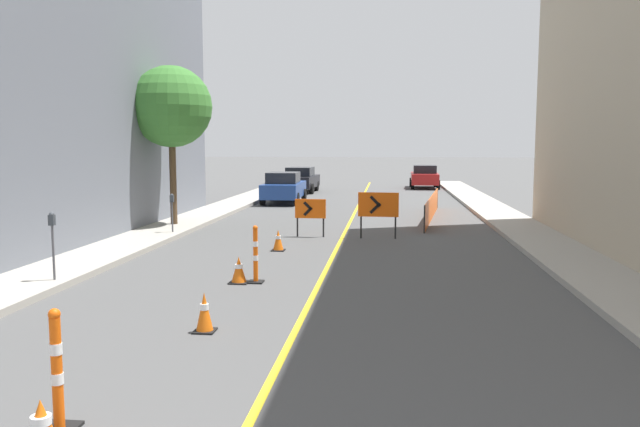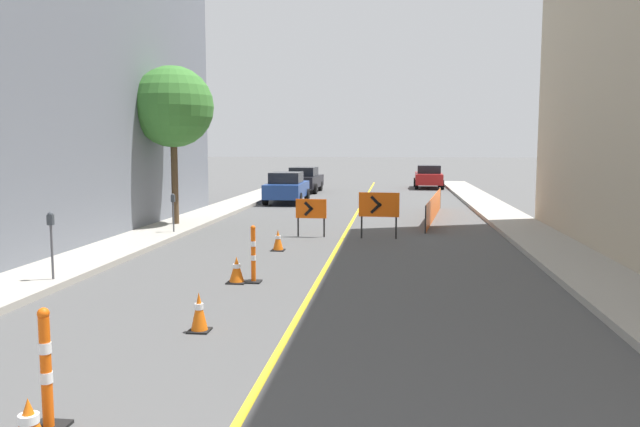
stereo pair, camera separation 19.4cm
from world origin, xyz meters
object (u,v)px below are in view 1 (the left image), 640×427
Objects in this scene: traffic_cone_third at (204,312)px; parking_meter_near_curb at (52,233)px; parking_meter_far_curb at (172,205)px; traffic_cone_fifth at (278,240)px; delineator_post_rear at (256,258)px; street_tree_left_near at (171,107)px; delineator_post_front at (57,378)px; parked_car_curb_mid at (301,180)px; arrow_barricade_primary at (310,210)px; parked_car_curb_near at (284,187)px; traffic_cone_fourth at (239,270)px; parked_car_curb_far at (424,177)px; arrow_barricade_secondary at (378,206)px.

traffic_cone_third is 5.02m from parking_meter_near_curb.
traffic_cone_fifth is at bearing -30.74° from parking_meter_far_curb.
street_tree_left_near is at bearing 119.60° from delineator_post_rear.
parking_meter_far_curb reaches higher than delineator_post_front.
delineator_post_front is 0.30× the size of parked_car_curb_mid.
parked_car_curb_near is at bearing 104.89° from arrow_barricade_primary.
street_tree_left_near reaches higher than traffic_cone_third.
parking_meter_far_curb reaches higher than traffic_cone_fifth.
traffic_cone_fourth is 25.91m from parked_car_curb_mid.
arrow_barricade_primary is 0.86× the size of parking_meter_near_curb.
street_tree_left_near is at bearing -113.70° from parked_car_curb_far.
traffic_cone_fifth is at bearing 51.69° from parking_meter_near_curb.
parking_meter_far_curb is (-3.80, 6.52, 0.76)m from traffic_cone_fourth.
traffic_cone_fifth is at bearing -81.18° from parked_car_curb_mid.
parked_car_curb_near is at bearing 82.17° from parking_meter_far_curb.
parked_car_curb_near reaches higher than traffic_cone_fifth.
parked_car_curb_mid is at bearing 85.55° from parking_meter_far_curb.
traffic_cone_third is 0.51× the size of parking_meter_far_curb.
parked_car_curb_mid is (-2.30, 25.80, 0.51)m from traffic_cone_fourth.
arrow_barricade_secondary reaches higher than traffic_cone_fifth.
traffic_cone_fifth is 14.56m from parked_car_curb_near.
traffic_cone_fourth is 0.47× the size of arrow_barricade_primary.
delineator_post_rear is (0.06, 3.62, 0.23)m from traffic_cone_third.
traffic_cone_fourth is at bearing 11.54° from parking_meter_near_curb.
parking_meter_near_curb is at bearing -168.46° from traffic_cone_fourth.
traffic_cone_third is 0.11× the size of street_tree_left_near.
delineator_post_rear is at bearing 85.53° from delineator_post_front.
traffic_cone_fifth is 2.88m from arrow_barricade_primary.
parking_meter_near_curb is at bearing -90.79° from parked_car_curb_mid.
parked_car_curb_mid is 19.34m from parking_meter_far_curb.
traffic_cone_third is 22.24m from parked_car_curb_near.
parking_meter_far_curb is at bearing 122.81° from delineator_post_rear.
arrow_barricade_secondary is at bearing 75.95° from traffic_cone_third.
parked_car_curb_far reaches higher than delineator_post_rear.
parking_meter_far_curb is (-9.47, -23.92, 0.24)m from parked_car_curb_far.
arrow_barricade_primary is (0.69, 6.95, 0.58)m from traffic_cone_fourth.
traffic_cone_fourth is 0.39× the size of arrow_barricade_secondary.
parked_car_curb_far is at bearing 86.08° from arrow_barricade_secondary.
parking_meter_near_curb reaches higher than arrow_barricade_primary.
arrow_barricade_primary is 4.51m from parking_meter_far_curb.
parking_meter_far_curb is at bearing -110.41° from parked_car_curb_far.
traffic_cone_fifth is at bearing -100.75° from parked_car_curb_far.
parked_car_curb_near is (-5.04, 11.73, -0.24)m from arrow_barricade_secondary.
traffic_cone_third is 1.12× the size of traffic_cone_fourth.
delineator_post_front is 1.07× the size of arrow_barricade_primary.
delineator_post_front is (-0.32, -11.29, 0.28)m from traffic_cone_fifth.
parked_car_curb_mid is (-2.65, 25.73, 0.25)m from delineator_post_rear.
street_tree_left_near reaches higher than parking_meter_far_curb.
parking_meter_far_curb is at bearing 149.26° from traffic_cone_fifth.
street_tree_left_near reaches higher than traffic_cone_fourth.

